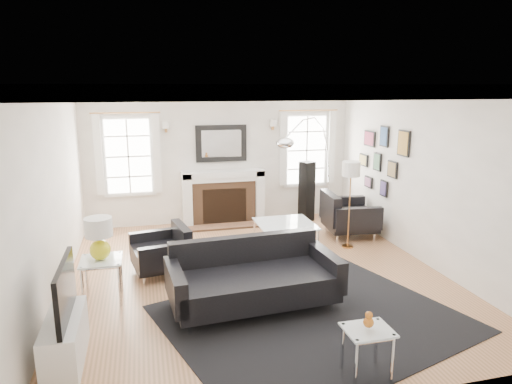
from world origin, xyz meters
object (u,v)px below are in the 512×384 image
object	(u,v)px
armchair_right	(347,216)
gourd_lamp	(99,236)
fireplace	(224,198)
coffee_table	(285,225)
arc_floor_lamp	(309,168)
armchair_left	(164,252)
sofa	(252,278)

from	to	relation	value
armchair_right	gourd_lamp	size ratio (longest dim) A/B	1.95
armchair_right	fireplace	bearing A→B (deg)	147.48
coffee_table	arc_floor_lamp	world-z (taller)	arc_floor_lamp
arc_floor_lamp	coffee_table	bearing A→B (deg)	-131.47
armchair_left	gourd_lamp	world-z (taller)	gourd_lamp
fireplace	gourd_lamp	world-z (taller)	gourd_lamp
armchair_left	armchair_right	world-z (taller)	armchair_right
gourd_lamp	sofa	bearing A→B (deg)	-18.28
armchair_right	coffee_table	size ratio (longest dim) A/B	1.12
arc_floor_lamp	gourd_lamp	bearing A→B (deg)	-148.75
armchair_left	gourd_lamp	xyz separation A→B (m)	(-0.83, -0.76, 0.57)
fireplace	gourd_lamp	bearing A→B (deg)	-124.99
sofa	armchair_right	bearing A→B (deg)	44.46
sofa	gourd_lamp	world-z (taller)	gourd_lamp
armchair_right	arc_floor_lamp	xyz separation A→B (m)	(-0.60, 0.50, 0.86)
coffee_table	arc_floor_lamp	distance (m)	1.38
fireplace	armchair_left	world-z (taller)	fireplace
sofa	coffee_table	bearing A→B (deg)	61.90
coffee_table	gourd_lamp	xyz separation A→B (m)	(-2.98, -1.43, 0.50)
armchair_right	gourd_lamp	world-z (taller)	gourd_lamp
armchair_left	coffee_table	size ratio (longest dim) A/B	1.03
fireplace	arc_floor_lamp	world-z (taller)	arc_floor_lamp
coffee_table	gourd_lamp	bearing A→B (deg)	-154.40
gourd_lamp	arc_floor_lamp	size ratio (longest dim) A/B	0.25
fireplace	armchair_left	distance (m)	2.71
fireplace	coffee_table	world-z (taller)	fireplace
coffee_table	gourd_lamp	distance (m)	3.34
arc_floor_lamp	armchair_right	bearing A→B (deg)	-39.42
armchair_left	armchair_right	size ratio (longest dim) A/B	0.92
fireplace	coffee_table	bearing A→B (deg)	-64.51
fireplace	coffee_table	xyz separation A→B (m)	(0.80, -1.68, -0.14)
armchair_left	armchair_right	xyz separation A→B (m)	(3.48, 0.99, 0.05)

